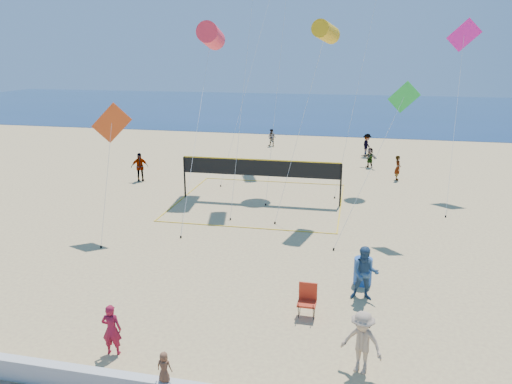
% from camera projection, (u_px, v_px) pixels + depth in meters
% --- Properties ---
extents(ground, '(120.00, 120.00, 0.00)m').
position_uv_depth(ground, '(209.00, 336.00, 14.85)').
color(ground, tan).
rests_on(ground, ground).
extents(ocean, '(140.00, 50.00, 0.03)m').
position_uv_depth(ocean, '(339.00, 109.00, 73.04)').
color(ocean, '#102C4F').
rests_on(ocean, ground).
extents(woman, '(0.60, 0.43, 1.51)m').
position_uv_depth(woman, '(112.00, 330.00, 13.80)').
color(woman, maroon).
rests_on(woman, ground).
extents(toddler, '(0.38, 0.25, 0.77)m').
position_uv_depth(toddler, '(164.00, 367.00, 11.79)').
color(toddler, brown).
rests_on(toddler, seawall).
extents(bystander_a, '(0.93, 0.73, 1.89)m').
position_uv_depth(bystander_a, '(365.00, 273.00, 16.83)').
color(bystander_a, '#2D4E72').
rests_on(bystander_a, ground).
extents(bystander_b, '(1.28, 1.00, 1.74)m').
position_uv_depth(bystander_b, '(362.00, 342.00, 12.98)').
color(bystander_b, tan).
rests_on(bystander_b, ground).
extents(far_person_0, '(1.17, 0.93, 1.86)m').
position_uv_depth(far_person_0, '(140.00, 167.00, 32.36)').
color(far_person_0, gray).
rests_on(far_person_0, ground).
extents(far_person_1, '(1.35, 1.16, 1.46)m').
position_uv_depth(far_person_1, '(370.00, 158.00, 36.11)').
color(far_person_1, gray).
rests_on(far_person_1, ground).
extents(far_person_2, '(0.40, 0.60, 1.62)m').
position_uv_depth(far_person_2, '(398.00, 168.00, 32.62)').
color(far_person_2, gray).
rests_on(far_person_2, ground).
extents(far_person_3, '(0.87, 0.75, 1.53)m').
position_uv_depth(far_person_3, '(272.00, 138.00, 44.25)').
color(far_person_3, gray).
rests_on(far_person_3, ground).
extents(far_person_4, '(0.97, 1.32, 1.83)m').
position_uv_depth(far_person_4, '(367.00, 145.00, 39.94)').
color(far_person_4, gray).
rests_on(far_person_4, ground).
extents(camp_chair, '(0.59, 0.72, 1.21)m').
position_uv_depth(camp_chair, '(307.00, 298.00, 15.84)').
color(camp_chair, red).
rests_on(camp_chair, ground).
extents(trash_barrel, '(0.74, 0.74, 0.98)m').
position_uv_depth(trash_barrel, '(363.00, 271.00, 18.07)').
color(trash_barrel, '#194BA6').
rests_on(trash_barrel, ground).
extents(volleyball_net, '(9.26, 9.11, 2.43)m').
position_uv_depth(volleyball_net, '(260.00, 173.00, 27.71)').
color(volleyball_net, black).
rests_on(volleyball_net, ground).
extents(kite_0, '(2.04, 10.60, 9.82)m').
position_uv_depth(kite_0, '(211.00, 36.00, 28.91)').
color(kite_0, '#FF2B41').
rests_on(kite_0, ground).
extents(kite_2, '(2.61, 3.60, 9.63)m').
position_uv_depth(kite_2, '(326.00, 32.00, 23.93)').
color(kite_2, gold).
rests_on(kite_2, ground).
extents(kite_3, '(1.86, 2.44, 6.02)m').
position_uv_depth(kite_3, '(111.00, 127.00, 22.22)').
color(kite_3, '#D24416').
rests_on(kite_3, ground).
extents(kite_4, '(3.32, 3.46, 6.95)m').
position_uv_depth(kite_4, '(400.00, 106.00, 21.92)').
color(kite_4, green).
rests_on(kite_4, ground).
extents(kite_5, '(1.90, 6.29, 10.01)m').
position_uv_depth(kite_5, '(463.00, 42.00, 28.36)').
color(kite_5, '#F91AA2').
rests_on(kite_5, ground).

